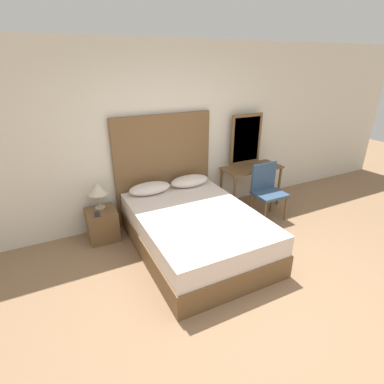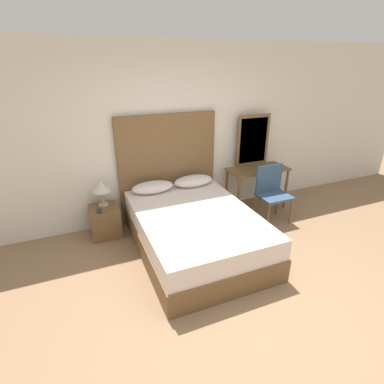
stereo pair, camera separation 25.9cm
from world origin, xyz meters
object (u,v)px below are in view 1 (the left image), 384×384
Objects in this scene: bed at (196,231)px; chair at (267,188)px; table_lamp at (98,190)px; vanity_desk at (251,174)px; phone_on_nightstand at (97,214)px; nightstand at (102,225)px; phone_on_bed at (213,215)px.

chair is at bearing 12.57° from bed.
table_lamp is at bearing 138.71° from bed.
vanity_desk is at bearing 27.72° from bed.
phone_on_nightstand is 0.17× the size of chair.
chair reaches higher than vanity_desk.
nightstand is 1.21× the size of table_lamp.
nightstand is 0.53m from table_lamp.
phone_on_bed is 1.66m from table_lamp.
nightstand is at bearing 140.32° from phone_on_bed.
phone_on_bed is 1.41m from chair.
bed reaches higher than phone_on_nightstand.
bed reaches higher than nightstand.
chair is (2.54, -0.61, -0.23)m from table_lamp.
phone_on_nightstand is at bearing -114.73° from table_lamp.
table_lamp is at bearing 137.81° from phone_on_bed.
vanity_desk reaches higher than phone_on_nightstand.
phone_on_bed is at bearing -42.19° from table_lamp.
chair reaches higher than table_lamp.
phone_on_bed is 0.17× the size of chair.
phone_on_nightstand is at bearing 170.79° from chair.
bed is 5.57× the size of table_lamp.
chair is at bearing -93.80° from vanity_desk.
table_lamp is (-1.07, 0.94, 0.46)m from bed.
table_lamp reaches higher than nightstand.
table_lamp reaches higher than bed.
phone_on_bed is 0.15× the size of vanity_desk.
vanity_desk is at bearing -3.26° from table_lamp.
vanity_desk is at bearing 0.79° from phone_on_nightstand.
bed is at bearing -33.22° from phone_on_nightstand.
vanity_desk is (1.34, 0.96, 0.03)m from phone_on_bed.
bed is 1.38m from nightstand.
phone_on_bed reaches higher than phone_on_nightstand.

